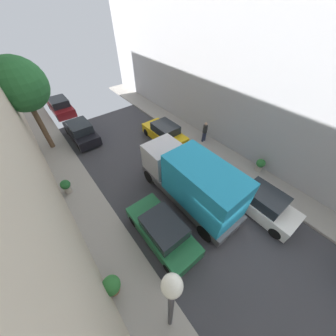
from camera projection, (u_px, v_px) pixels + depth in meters
name	position (u px, v px, depth m)	size (l,w,h in m)	color
ground	(221.00, 230.00, 10.03)	(32.00, 32.00, 0.00)	#38383D
sidewalk_left	(143.00, 298.00, 7.75)	(2.00, 44.00, 0.15)	gray
sidewalk_right	(270.00, 185.00, 12.21)	(2.00, 44.00, 0.15)	gray
parked_car_left_1	(163.00, 231.00, 9.24)	(1.78, 4.20, 1.57)	#1E6638
parked_car_left_2	(81.00, 132.00, 15.61)	(1.78, 4.20, 1.57)	black
parked_car_left_3	(61.00, 107.00, 18.93)	(1.78, 4.20, 1.57)	maroon
parked_car_right_2	(260.00, 202.00, 10.49)	(1.78, 4.20, 1.57)	white
parked_car_right_3	(165.00, 133.00, 15.46)	(1.78, 4.20, 1.57)	gold
delivery_truck	(192.00, 181.00, 10.18)	(2.26, 6.60, 3.38)	#4C4C51
pedestrian	(205.00, 131.00, 15.01)	(0.40, 0.36, 1.72)	#2D334C
street_tree_0	(20.00, 85.00, 11.71)	(3.36, 3.36, 6.56)	brown
potted_plant_0	(260.00, 164.00, 12.78)	(0.59, 0.59, 0.94)	#B2A899
potted_plant_2	(66.00, 186.00, 11.36)	(0.58, 0.58, 0.96)	#B2A899
potted_plant_3	(112.00, 286.00, 7.51)	(0.76, 0.76, 1.04)	brown
lamp_post	(171.00, 303.00, 4.63)	(0.44, 0.44, 5.46)	#333338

